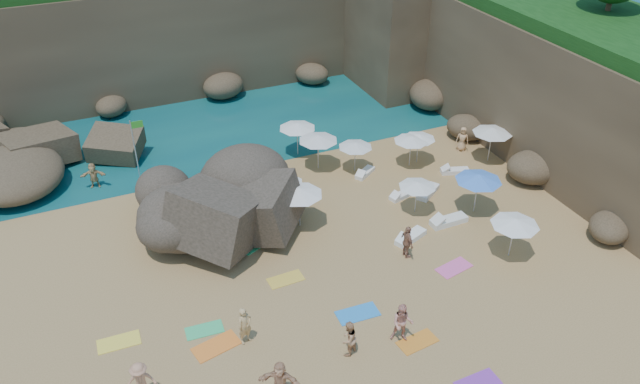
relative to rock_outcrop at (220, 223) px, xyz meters
name	(u,v)px	position (x,y,z in m)	size (l,w,h in m)	color
ground	(307,268)	(2.75, -5.23, 0.00)	(120.00, 120.00, 0.00)	tan
seawater	(170,59)	(2.75, 24.77, 0.00)	(120.00, 120.00, 0.00)	#0C4751
cliff_back	(203,27)	(4.75, 19.77, 4.00)	(44.00, 8.00, 8.00)	brown
cliff_right	(530,70)	(21.75, 2.77, 4.00)	(8.00, 30.00, 8.00)	brown
cliff_corner	(408,21)	(19.75, 14.77, 4.00)	(10.00, 12.00, 8.00)	brown
rock_promontory	(41,161)	(-8.25, 10.77, 0.00)	(12.00, 7.00, 2.00)	brown
rock_outcrop	(220,223)	(0.00, 0.00, 0.00)	(8.70, 6.53, 3.48)	brown
flag_pole	(136,141)	(-2.91, 6.41, 2.33)	(0.71, 0.07, 3.65)	silver
parasol_0	(297,126)	(6.51, 5.20, 1.97)	(2.27, 2.27, 2.14)	silver
parasol_1	(318,138)	(6.98, 3.11, 2.03)	(2.34, 2.34, 2.22)	silver
parasol_2	(355,145)	(8.85, 1.95, 1.75)	(2.02, 2.02, 1.91)	silver
parasol_3	(493,130)	(16.88, -0.26, 2.06)	(2.38, 2.38, 2.25)	silver
parasol_4	(411,139)	(12.16, 1.19, 1.81)	(2.09, 2.09, 1.98)	silver
parasol_5	(281,181)	(3.28, -0.51, 2.06)	(2.37, 2.37, 2.24)	silver
parasol_7	(419,136)	(12.78, 1.34, 1.75)	(2.02, 2.02, 1.91)	silver
parasol_8	(417,184)	(9.90, -3.22, 1.73)	(1.99, 1.99, 1.88)	silver
parasol_9	(299,191)	(3.74, -1.91, 2.12)	(2.44, 2.44, 2.31)	silver
parasol_10	(479,177)	(12.81, -4.49, 2.14)	(2.46, 2.46, 2.33)	silver
parasol_11	(515,222)	(12.13, -8.33, 2.01)	(2.32, 2.32, 2.19)	silver
lounger_0	(365,173)	(9.20, 1.29, 0.12)	(1.55, 0.52, 0.24)	white
lounger_1	(402,195)	(9.98, -1.70, 0.12)	(1.56, 0.52, 0.24)	white
lounger_2	(428,192)	(11.50, -2.02, 0.14)	(1.81, 0.60, 0.28)	white
lounger_3	(411,237)	(8.40, -5.30, 0.14)	(1.86, 0.62, 0.29)	white
lounger_4	(455,171)	(14.18, -0.69, 0.13)	(1.67, 0.56, 0.26)	white
lounger_5	(449,221)	(10.95, -4.88, 0.16)	(2.02, 0.67, 0.31)	white
towel_2	(216,346)	(-2.58, -8.34, 0.02)	(1.91, 0.95, 0.03)	orange
towel_3	(204,330)	(-2.79, -7.26, 0.01)	(1.58, 0.79, 0.03)	#38C572
towel_4	(119,342)	(-6.20, -6.51, 0.02)	(1.72, 0.86, 0.03)	yellow
towel_6	(478,383)	(6.07, -14.23, 0.02)	(1.73, 0.86, 0.03)	purple
towel_8	(358,313)	(3.55, -8.99, 0.02)	(1.85, 0.92, 0.03)	#2989DD
towel_9	(454,268)	(9.14, -8.07, 0.02)	(1.74, 0.87, 0.03)	pink
towel_10	(417,342)	(5.07, -11.45, 0.01)	(1.67, 0.84, 0.03)	orange
towel_11	(256,242)	(1.15, -2.39, 0.02)	(1.95, 0.97, 0.03)	#38C56D
towel_12	(286,279)	(1.51, -5.62, 0.01)	(1.66, 0.83, 0.03)	yellow
person_stand_1	(348,339)	(2.18, -10.84, 0.82)	(0.80, 0.62, 1.64)	tan
person_stand_2	(199,198)	(-0.68, 1.44, 0.89)	(1.15, 0.47, 1.78)	tan
person_stand_3	(407,242)	(7.49, -6.39, 0.88)	(1.03, 0.43, 1.75)	#9E694F
person_stand_4	(462,139)	(16.13, 1.50, 0.79)	(0.77, 0.42, 1.58)	tan
person_stand_5	(93,175)	(-5.54, 6.32, 0.76)	(1.40, 0.40, 1.51)	tan
person_lie_4	(246,338)	(-1.38, -8.58, 0.21)	(0.63, 1.73, 0.41)	tan
person_lie_5	(401,334)	(4.50, -11.07, 0.35)	(0.89, 1.84, 0.70)	tan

